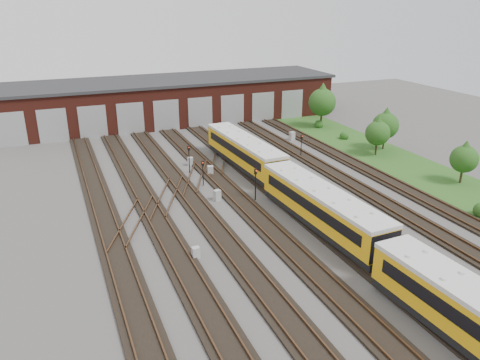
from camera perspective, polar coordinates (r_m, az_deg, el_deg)
name	(u,v)px	position (r m, az deg, el deg)	size (l,w,h in m)	color
ground	(295,229)	(38.43, 6.66, -5.95)	(120.00, 120.00, 0.00)	#413F3D
track_network	(289,225)	(38.76, 6.03, -5.49)	(30.40, 70.00, 0.33)	black
maintenance_shed	(169,100)	(73.15, -8.62, 9.66)	(51.00, 12.50, 6.35)	#501C14
grass_verge	(399,163)	(56.39, 18.83, 1.99)	(8.00, 55.00, 0.05)	#22531B
metro_train	(322,207)	(38.02, 9.94, -3.27)	(3.31, 46.95, 3.07)	black
signal_mast_0	(203,170)	(46.38, -4.55, 1.24)	(0.24, 0.23, 2.60)	black
signal_mast_1	(256,180)	(42.80, 1.91, -0.04)	(0.28, 0.26, 3.06)	black
signal_mast_2	(189,156)	(49.92, -6.23, 2.96)	(0.25, 0.23, 3.06)	black
signal_mast_3	(301,143)	(55.60, 7.50, 4.53)	(0.25, 0.23, 2.66)	black
relay_cabinet_0	(196,253)	(34.03, -5.40, -8.84)	(0.54, 0.45, 0.90)	#A9ACAE
relay_cabinet_1	(190,161)	(52.70, -6.07, 2.26)	(0.58, 0.48, 0.97)	#A9ACAE
relay_cabinet_2	(217,195)	(43.32, -2.80, -1.87)	(0.60, 0.50, 1.01)	#A9ACAE
relay_cabinet_3	(210,170)	(49.65, -3.62, 1.17)	(0.61, 0.50, 1.01)	#A9ACAE
relay_cabinet_4	(292,136)	(62.64, 6.37, 5.36)	(0.66, 0.55, 1.10)	#A9ACAE
tree_0	(322,99)	(68.93, 10.01, 9.70)	(3.92, 3.92, 6.49)	#2E2414
tree_1	(378,130)	(57.57, 16.47, 5.83)	(2.90, 2.90, 4.81)	#2E2414
tree_2	(386,122)	(60.21, 17.35, 6.72)	(3.22, 3.22, 5.34)	#2E2414
tree_3	(465,156)	(51.60, 25.71, 2.67)	(2.74, 2.74, 4.54)	#2E2414
bush_1	(344,135)	(64.19, 12.58, 5.41)	(1.20, 1.20, 1.20)	#1B4413
bush_2	(319,123)	(69.44, 9.61, 6.84)	(1.31, 1.31, 1.31)	#1B4413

